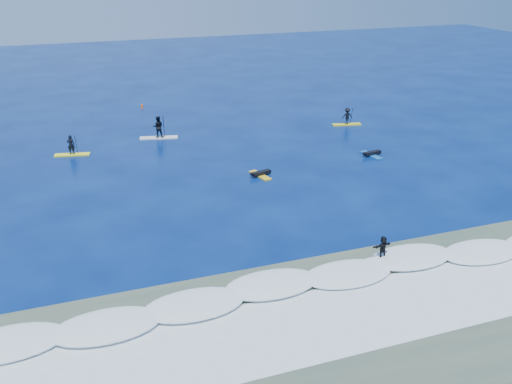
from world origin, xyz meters
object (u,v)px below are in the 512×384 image
object	(u,v)px
sup_paddler_center	(158,129)
prone_paddler_far	(371,154)
sup_paddler_left	(71,148)
marker_buoy	(142,106)
prone_paddler_near	(260,174)
wave_surfer	(383,249)
sup_paddler_right	(347,117)

from	to	relation	value
sup_paddler_center	prone_paddler_far	bearing A→B (deg)	-21.29
sup_paddler_left	marker_buoy	world-z (taller)	sup_paddler_left
sup_paddler_left	prone_paddler_far	size ratio (longest dim) A/B	1.24
sup_paddler_left	sup_paddler_center	world-z (taller)	sup_paddler_center
marker_buoy	sup_paddler_center	bearing A→B (deg)	-91.90
prone_paddler_far	prone_paddler_near	bearing A→B (deg)	87.54
sup_paddler_center	wave_surfer	bearing A→B (deg)	-61.61
sup_paddler_right	wave_surfer	distance (m)	26.22
prone_paddler_near	wave_surfer	world-z (taller)	wave_surfer
sup_paddler_left	sup_paddler_right	xyz separation A→B (m)	(25.21, 0.30, 0.14)
prone_paddler_near	marker_buoy	world-z (taller)	marker_buoy
sup_paddler_left	prone_paddler_near	bearing A→B (deg)	-24.72
wave_surfer	marker_buoy	distance (m)	37.48
marker_buoy	sup_paddler_right	bearing A→B (deg)	-36.81
prone_paddler_far	wave_surfer	xyz separation A→B (m)	(-8.34, -15.24, 0.60)
wave_surfer	marker_buoy	bearing A→B (deg)	93.93
sup_paddler_center	prone_paddler_near	world-z (taller)	sup_paddler_center
prone_paddler_far	marker_buoy	size ratio (longest dim) A/B	3.97
sup_paddler_left	prone_paddler_far	bearing A→B (deg)	-8.01
prone_paddler_near	wave_surfer	size ratio (longest dim) A/B	1.21
sup_paddler_left	sup_paddler_center	size ratio (longest dim) A/B	0.84
prone_paddler_far	sup_paddler_left	bearing A→B (deg)	60.58
sup_paddler_left	wave_surfer	bearing A→B (deg)	-46.36
prone_paddler_near	sup_paddler_left	bearing A→B (deg)	39.67
prone_paddler_near	prone_paddler_far	size ratio (longest dim) A/B	0.99
sup_paddler_right	sup_paddler_center	bearing A→B (deg)	-174.30
sup_paddler_left	prone_paddler_near	distance (m)	15.95
prone_paddler_near	marker_buoy	distance (m)	23.36
marker_buoy	prone_paddler_near	bearing A→B (deg)	-77.93
sup_paddler_right	wave_surfer	world-z (taller)	sup_paddler_right
prone_paddler_near	prone_paddler_far	bearing A→B (deg)	-96.66
prone_paddler_near	sup_paddler_right	bearing A→B (deg)	-65.06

